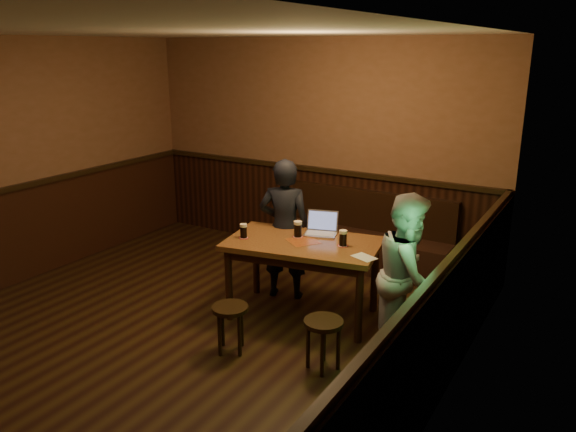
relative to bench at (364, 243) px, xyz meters
The scene contains 12 objects.
room 2.81m from the bench, 108.36° to the right, with size 5.04×6.04×2.84m.
bench is the anchor object (origin of this frame).
pub_table 1.62m from the bench, 90.00° to the right, with size 1.64×1.12×0.81m.
stool_left 2.54m from the bench, 94.65° to the right, with size 0.41×0.41×0.45m.
stool_right 2.46m from the bench, 74.66° to the right, with size 0.45×0.45×0.46m.
pint_left 1.97m from the bench, 107.61° to the right, with size 0.10×0.10×0.15m.
pint_mid 1.60m from the bench, 94.29° to the right, with size 0.11×0.11×0.17m.
pint_right 1.65m from the bench, 74.99° to the right, with size 0.10×0.10×0.16m.
laptop 1.38m from the bench, 88.03° to the right, with size 0.38×0.34×0.23m.
menu 1.89m from the bench, 67.15° to the right, with size 0.22×0.15×0.00m, color silver.
person_suit 1.40m from the bench, 107.95° to the right, with size 0.57×0.37×1.55m, color black.
person_grey 2.13m from the bench, 56.39° to the right, with size 0.72×0.56×1.49m, color #939498.
Camera 1 is at (3.42, -3.45, 2.67)m, focal length 35.00 mm.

